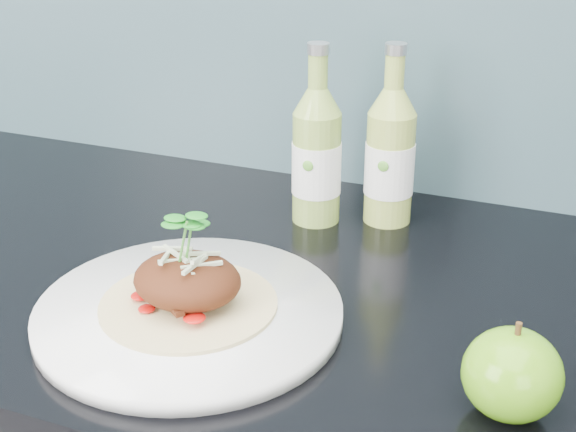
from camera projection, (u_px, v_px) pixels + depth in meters
name	position (u px, v px, depth m)	size (l,w,h in m)	color
dinner_plate	(189.00, 313.00, 0.78)	(0.37, 0.37, 0.02)	white
pork_taco	(187.00, 279.00, 0.77)	(0.17, 0.17, 0.10)	tan
green_apple	(512.00, 374.00, 0.64)	(0.10, 0.10, 0.09)	#619510
cider_bottle_left	(317.00, 156.00, 0.96)	(0.07, 0.07, 0.22)	#89AA47
cider_bottle_right	(390.00, 156.00, 0.96)	(0.07, 0.07, 0.22)	#9DB24A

